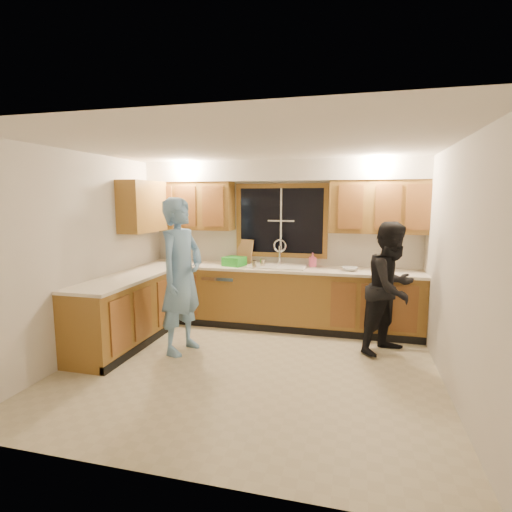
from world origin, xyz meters
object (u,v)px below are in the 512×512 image
(woman, at_px, (391,288))
(knife_block, at_px, (173,255))
(dishwasher, at_px, (224,297))
(soap_bottle, at_px, (313,260))
(man, at_px, (181,276))
(bowl, at_px, (350,269))
(sink, at_px, (277,271))
(stove, at_px, (99,324))
(dish_crate, at_px, (234,261))

(woman, xyz_separation_m, knife_block, (-3.39, 0.85, 0.19))
(woman, distance_m, knife_block, 3.50)
(dishwasher, xyz_separation_m, soap_bottle, (1.36, 0.19, 0.62))
(man, distance_m, woman, 2.64)
(dishwasher, xyz_separation_m, bowl, (1.92, -0.04, 0.54))
(sink, height_order, soap_bottle, sink)
(stove, bearing_deg, sink, 45.39)
(dishwasher, relative_size, man, 0.42)
(woman, bearing_deg, man, 142.18)
(woman, bearing_deg, bowl, 79.02)
(stove, xyz_separation_m, knife_block, (0.00, 1.99, 0.57))
(woman, bearing_deg, dishwasher, 113.64)
(dishwasher, height_order, man, man)
(stove, bearing_deg, dish_crate, 57.44)
(sink, height_order, knife_block, sink)
(sink, xyz_separation_m, knife_block, (-1.80, 0.17, 0.16))
(sink, distance_m, knife_block, 1.81)
(dishwasher, height_order, stove, stove)
(sink, relative_size, dish_crate, 2.94)
(stove, distance_m, bowl, 3.41)
(dish_crate, bearing_deg, knife_block, 169.41)
(dishwasher, relative_size, soap_bottle, 3.87)
(sink, bearing_deg, dish_crate, -176.20)
(woman, xyz_separation_m, soap_bottle, (-1.08, 0.85, 0.19))
(dishwasher, bearing_deg, soap_bottle, 7.77)
(stove, xyz_separation_m, dish_crate, (1.14, 1.78, 0.54))
(dishwasher, distance_m, knife_block, 1.14)
(stove, height_order, man, man)
(sink, height_order, woman, woman)
(woman, height_order, bowl, woman)
(stove, bearing_deg, knife_block, 89.87)
(woman, bearing_deg, knife_block, 114.82)
(man, relative_size, woman, 1.18)
(woman, height_order, soap_bottle, woman)
(man, height_order, woman, man)
(woman, distance_m, soap_bottle, 1.39)
(man, xyz_separation_m, bowl, (2.04, 1.23, -0.03))
(dishwasher, relative_size, bowl, 3.70)
(man, xyz_separation_m, woman, (2.56, 0.61, -0.15))
(bowl, bearing_deg, woman, -49.81)
(sink, distance_m, woman, 1.73)
(dishwasher, height_order, bowl, bowl)
(knife_block, xyz_separation_m, dish_crate, (1.13, -0.21, -0.04))
(stove, bearing_deg, woman, 18.68)
(sink, xyz_separation_m, dishwasher, (-0.85, -0.01, -0.45))
(dishwasher, bearing_deg, dish_crate, -8.94)
(sink, height_order, dishwasher, sink)
(knife_block, bearing_deg, dishwasher, -21.55)
(sink, relative_size, man, 0.44)
(soap_bottle, bearing_deg, stove, -139.20)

